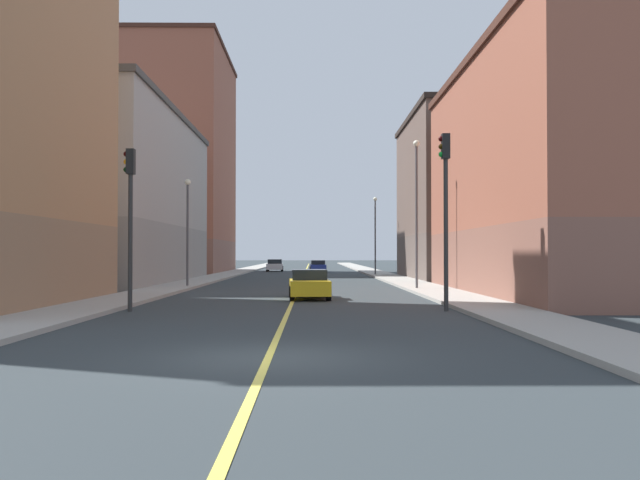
% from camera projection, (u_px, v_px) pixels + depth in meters
% --- Properties ---
extents(ground_plane, '(400.00, 400.00, 0.00)m').
position_uv_depth(ground_plane, '(268.00, 358.00, 13.51)').
color(ground_plane, '#2D3438').
rests_on(ground_plane, ground).
extents(sidewalk_left, '(2.66, 168.00, 0.15)m').
position_uv_depth(sidewalk_left, '(384.00, 275.00, 62.57)').
color(sidewalk_left, '#9E9B93').
rests_on(sidewalk_left, ground).
extents(sidewalk_right, '(2.66, 168.00, 0.15)m').
position_uv_depth(sidewalk_right, '(223.00, 275.00, 62.42)').
color(sidewalk_right, '#9E9B93').
rests_on(sidewalk_right, ground).
extents(lane_center_stripe, '(0.16, 154.00, 0.01)m').
position_uv_depth(lane_center_stripe, '(304.00, 276.00, 62.50)').
color(lane_center_stripe, '#E5D14C').
rests_on(lane_center_stripe, ground).
extents(building_left_near, '(10.69, 22.72, 11.99)m').
position_uv_depth(building_left_near, '(574.00, 174.00, 34.12)').
color(building_left_near, brown).
rests_on(building_left_near, ground).
extents(building_left_mid, '(10.69, 16.98, 13.25)m').
position_uv_depth(building_left_mid, '(473.00, 197.00, 55.69)').
color(building_left_mid, brown).
rests_on(building_left_mid, ground).
extents(building_right_midblock, '(10.69, 25.55, 12.17)m').
position_uv_depth(building_right_midblock, '(107.00, 197.00, 48.99)').
color(building_right_midblock, gray).
rests_on(building_right_midblock, ground).
extents(building_right_distant, '(10.69, 19.27, 24.25)m').
position_uv_depth(building_right_distant, '(179.00, 162.00, 75.11)').
color(building_right_distant, brown).
rests_on(building_right_distant, ground).
extents(traffic_light_left_near, '(0.40, 0.32, 6.36)m').
position_uv_depth(traffic_light_left_near, '(445.00, 197.00, 24.54)').
color(traffic_light_left_near, '#2D2D2D').
rests_on(traffic_light_left_near, ground).
extents(traffic_light_right_near, '(0.40, 0.32, 5.80)m').
position_uv_depth(traffic_light_right_near, '(130.00, 206.00, 24.42)').
color(traffic_light_right_near, '#2D2D2D').
rests_on(traffic_light_right_near, ground).
extents(street_lamp_left_near, '(0.36, 0.36, 8.23)m').
position_uv_depth(street_lamp_left_near, '(417.00, 200.00, 38.12)').
color(street_lamp_left_near, '#4C4C51').
rests_on(street_lamp_left_near, ground).
extents(street_lamp_right_near, '(0.36, 0.36, 6.38)m').
position_uv_depth(street_lamp_right_near, '(188.00, 220.00, 40.98)').
color(street_lamp_right_near, '#4C4C51').
rests_on(street_lamp_right_near, ground).
extents(street_lamp_left_far, '(0.36, 0.36, 7.15)m').
position_uv_depth(street_lamp_left_far, '(375.00, 227.00, 63.49)').
color(street_lamp_left_far, '#4C4C51').
rests_on(street_lamp_left_far, ground).
extents(car_yellow, '(1.95, 4.16, 1.33)m').
position_uv_depth(car_yellow, '(309.00, 285.00, 31.11)').
color(car_yellow, gold).
rests_on(car_yellow, ground).
extents(car_white, '(1.96, 4.06, 1.40)m').
position_uv_depth(car_white, '(275.00, 266.00, 79.92)').
color(car_white, white).
rests_on(car_white, ground).
extents(car_blue, '(1.89, 4.13, 1.32)m').
position_uv_depth(car_blue, '(318.00, 266.00, 76.69)').
color(car_blue, '#23389E').
rests_on(car_blue, ground).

